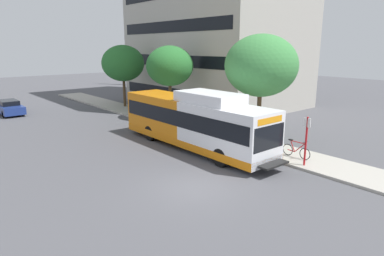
% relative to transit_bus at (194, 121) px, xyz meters
% --- Properties ---
extents(ground_plane, '(120.00, 120.00, 0.00)m').
position_rel_transit_bus_xyz_m(ground_plane, '(-3.88, 3.28, -1.70)').
color(ground_plane, '#4C4C51').
extents(sidewalk_curb, '(3.00, 56.00, 0.14)m').
position_rel_transit_bus_xyz_m(sidewalk_curb, '(3.12, 1.28, -1.63)').
color(sidewalk_curb, '#A8A399').
rests_on(sidewalk_curb, ground).
extents(transit_bus, '(2.58, 12.25, 3.65)m').
position_rel_transit_bus_xyz_m(transit_bus, '(0.00, 0.00, 0.00)').
color(transit_bus, white).
rests_on(transit_bus, ground).
extents(bus_stop_sign_pole, '(0.10, 0.36, 2.60)m').
position_rel_transit_bus_xyz_m(bus_stop_sign_pole, '(2.09, -6.49, -0.05)').
color(bus_stop_sign_pole, red).
rests_on(bus_stop_sign_pole, sidewalk_curb).
extents(bicycle_parked, '(0.52, 1.76, 1.02)m').
position_rel_transit_bus_xyz_m(bicycle_parked, '(2.90, -5.46, -1.14)').
color(bicycle_parked, black).
rests_on(bicycle_parked, sidewalk_curb).
extents(street_tree_near_stop, '(4.59, 4.59, 6.87)m').
position_rel_transit_bus_xyz_m(street_tree_near_stop, '(3.89, -1.92, 3.35)').
color(street_tree_near_stop, '#4C3823').
rests_on(street_tree_near_stop, sidewalk_curb).
extents(street_tree_mid_block, '(4.01, 4.01, 6.19)m').
position_rel_transit_bus_xyz_m(street_tree_mid_block, '(4.05, 7.94, 2.91)').
color(street_tree_mid_block, '#4C3823').
rests_on(street_tree_mid_block, sidewalk_curb).
extents(street_tree_far_block, '(4.30, 4.30, 6.26)m').
position_rel_transit_bus_xyz_m(street_tree_far_block, '(3.89, 15.73, 2.86)').
color(street_tree_far_block, '#4C3823').
rests_on(street_tree_far_block, sidewalk_curb).
extents(parked_car_far_lane, '(1.80, 4.50, 1.33)m').
position_rel_transit_bus_xyz_m(parked_car_far_lane, '(-6.25, 19.51, -1.04)').
color(parked_car_far_lane, navy).
rests_on(parked_car_far_lane, ground).
extents(lattice_comm_tower, '(1.10, 1.10, 22.92)m').
position_rel_transit_bus_xyz_m(lattice_comm_tower, '(18.29, 28.37, 5.75)').
color(lattice_comm_tower, '#B7B7BC').
rests_on(lattice_comm_tower, ground).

